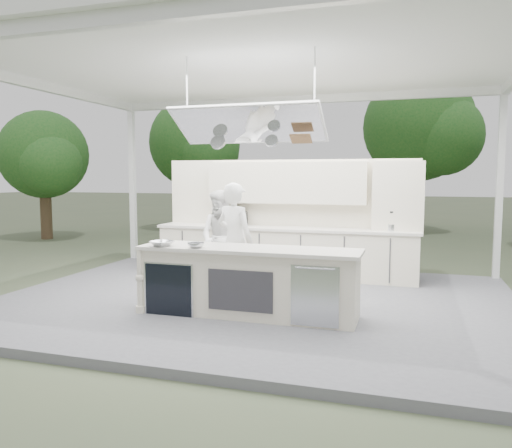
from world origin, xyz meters
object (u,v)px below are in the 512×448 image
(demo_island, at_px, (247,281))
(head_chef, at_px, (235,241))
(sous_chef, at_px, (222,238))
(back_counter, at_px, (284,251))

(demo_island, height_order, head_chef, head_chef)
(demo_island, xyz_separation_m, sous_chef, (-1.03, 1.69, 0.37))
(back_counter, xyz_separation_m, head_chef, (-0.29, -1.98, 0.44))
(head_chef, distance_m, sous_chef, 1.03)
(back_counter, distance_m, head_chef, 2.05)
(sous_chef, bearing_deg, head_chef, -49.60)
(demo_island, height_order, back_counter, same)
(demo_island, bearing_deg, head_chef, 119.60)
(back_counter, height_order, head_chef, head_chef)
(demo_island, bearing_deg, sous_chef, 121.34)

